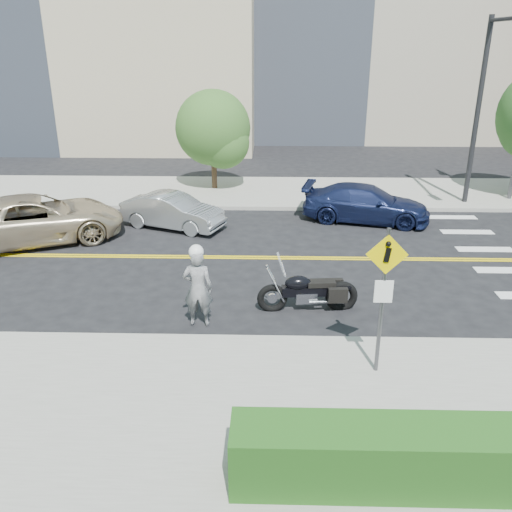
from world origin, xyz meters
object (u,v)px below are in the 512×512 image
object	(u,v)px
suv	(36,219)
parked_car_blue	(366,203)
motorcyclist	(198,286)
parked_car_silver	(173,211)
motorcycle	(309,283)
pedestrian_sign	(384,288)

from	to	relation	value
suv	parked_car_blue	xyz separation A→B (m)	(11.29, 2.49, -0.11)
parked_car_blue	suv	bearing A→B (deg)	115.66
motorcyclist	parked_car_silver	bearing A→B (deg)	-75.10
motorcycle	suv	distance (m)	9.91
suv	parked_car_blue	distance (m)	11.56
motorcycle	parked_car_blue	world-z (taller)	motorcycle
parked_car_silver	suv	bearing A→B (deg)	131.38
motorcyclist	parked_car_silver	distance (m)	7.32
pedestrian_sign	suv	distance (m)	12.54
parked_car_silver	parked_car_blue	bearing A→B (deg)	-60.20
parked_car_blue	motorcyclist	bearing A→B (deg)	160.39
suv	parked_car_silver	xyz separation A→B (m)	(4.28, 1.52, -0.17)
suv	parked_car_blue	bearing A→B (deg)	-102.30
motorcyclist	suv	world-z (taller)	motorcyclist
motorcycle	parked_car_silver	xyz separation A→B (m)	(-4.43, 6.24, -0.12)
motorcyclist	parked_car_blue	bearing A→B (deg)	-122.24
suv	parked_car_silver	bearing A→B (deg)	-95.25
pedestrian_sign	parked_car_silver	bearing A→B (deg)	121.62
motorcyclist	suv	size ratio (longest dim) A/B	0.36
motorcyclist	motorcycle	size ratio (longest dim) A/B	0.84
pedestrian_sign	suv	size ratio (longest dim) A/B	0.53
motorcyclist	parked_car_blue	size ratio (longest dim) A/B	0.44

